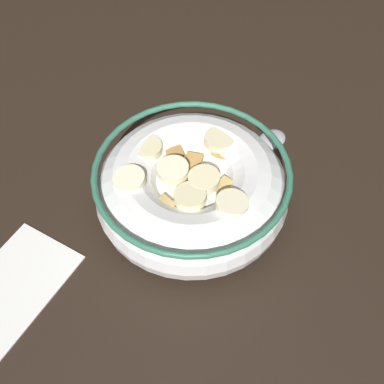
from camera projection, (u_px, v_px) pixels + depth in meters
The scene contains 4 objects.
ground_plane at pixel (192, 215), 54.60cm from camera, with size 122.84×122.84×2.00cm, color black.
cereal_bowl at pixel (192, 189), 51.02cm from camera, with size 18.89×18.89×7.00cm.
spoon at pixel (257, 150), 58.39cm from camera, with size 12.70×11.40×0.80cm.
folded_napkin at pixel (9, 290), 48.09cm from camera, with size 12.76×7.66×0.30cm, color white.
Camera 1 is at (-31.21, -1.97, 43.81)cm, focal length 49.05 mm.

